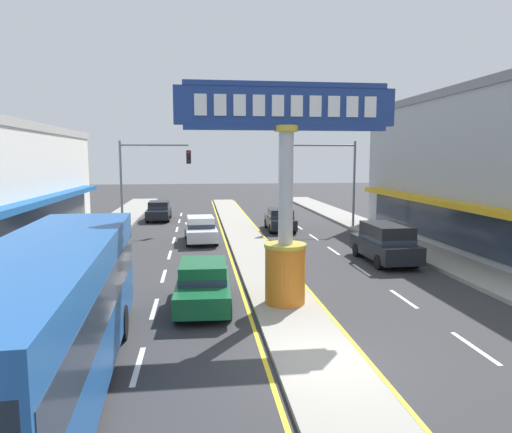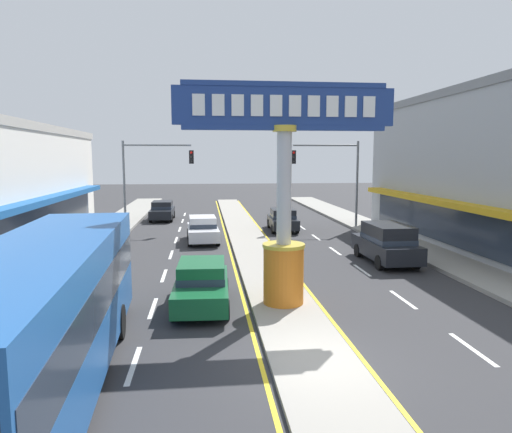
% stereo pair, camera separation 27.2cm
% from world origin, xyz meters
% --- Properties ---
extents(ground_plane, '(160.00, 160.00, 0.00)m').
position_xyz_m(ground_plane, '(0.00, 0.00, 0.00)').
color(ground_plane, '#303033').
extents(median_strip, '(2.22, 52.00, 0.14)m').
position_xyz_m(median_strip, '(0.00, 18.00, 0.07)').
color(median_strip, gray).
rests_on(median_strip, ground).
extents(sidewalk_left, '(2.87, 60.00, 0.18)m').
position_xyz_m(sidewalk_left, '(-9.15, 16.00, 0.09)').
color(sidewalk_left, gray).
rests_on(sidewalk_left, ground).
extents(sidewalk_right, '(2.87, 60.00, 0.18)m').
position_xyz_m(sidewalk_right, '(9.15, 16.00, 0.09)').
color(sidewalk_right, gray).
rests_on(sidewalk_right, ground).
extents(lane_markings, '(8.96, 52.00, 0.01)m').
position_xyz_m(lane_markings, '(0.00, 16.65, 0.00)').
color(lane_markings, silver).
rests_on(lane_markings, ground).
extents(district_sign, '(7.24, 1.43, 7.34)m').
position_xyz_m(district_sign, '(0.00, 4.45, 3.66)').
color(district_sign, orange).
rests_on(district_sign, median_strip).
extents(traffic_light_left_side, '(4.86, 0.46, 6.20)m').
position_xyz_m(traffic_light_left_side, '(-6.35, 22.12, 4.25)').
color(traffic_light_left_side, slate).
rests_on(traffic_light_left_side, ground).
extents(traffic_light_right_side, '(4.86, 0.46, 6.20)m').
position_xyz_m(traffic_light_right_side, '(6.35, 21.23, 4.25)').
color(traffic_light_right_side, slate).
rests_on(traffic_light_right_side, ground).
extents(sedan_near_right_lane, '(1.95, 4.36, 1.53)m').
position_xyz_m(sedan_near_right_lane, '(2.76, 21.04, 0.79)').
color(sedan_near_right_lane, black).
rests_on(sedan_near_right_lane, ground).
extents(suv_far_right_lane, '(2.03, 4.63, 1.90)m').
position_xyz_m(suv_far_right_lane, '(6.06, 10.53, 0.98)').
color(suv_far_right_lane, black).
rests_on(suv_far_right_lane, ground).
extents(sedan_near_left_lane, '(1.84, 4.30, 1.53)m').
position_xyz_m(sedan_near_left_lane, '(-6.06, 27.55, 0.79)').
color(sedan_near_left_lane, black).
rests_on(sedan_near_left_lane, ground).
extents(sedan_mid_left_lane, '(2.00, 4.38, 1.53)m').
position_xyz_m(sedan_mid_left_lane, '(-2.76, 17.21, 0.79)').
color(sedan_mid_left_lane, silver).
rests_on(sedan_mid_left_lane, ground).
extents(sedan_far_left_oncoming, '(1.95, 4.36, 1.53)m').
position_xyz_m(sedan_far_left_oncoming, '(-2.76, 4.83, 0.79)').
color(sedan_far_left_oncoming, '#14562D').
rests_on(sedan_far_left_oncoming, ground).
extents(bus_kerb_right, '(3.09, 11.31, 3.26)m').
position_xyz_m(bus_kerb_right, '(-6.06, -0.78, 1.87)').
color(bus_kerb_right, '#1E5199').
rests_on(bus_kerb_right, ground).
extents(street_bench, '(0.48, 1.60, 0.88)m').
position_xyz_m(street_bench, '(-8.45, 3.15, 0.65)').
color(street_bench, '#232328').
rests_on(street_bench, sidewalk_left).
extents(pedestrian_near_kerb, '(0.41, 0.24, 1.61)m').
position_xyz_m(pedestrian_near_kerb, '(-9.31, 10.37, 1.09)').
color(pedestrian_near_kerb, '#B7B2AD').
rests_on(pedestrian_near_kerb, sidewalk_left).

